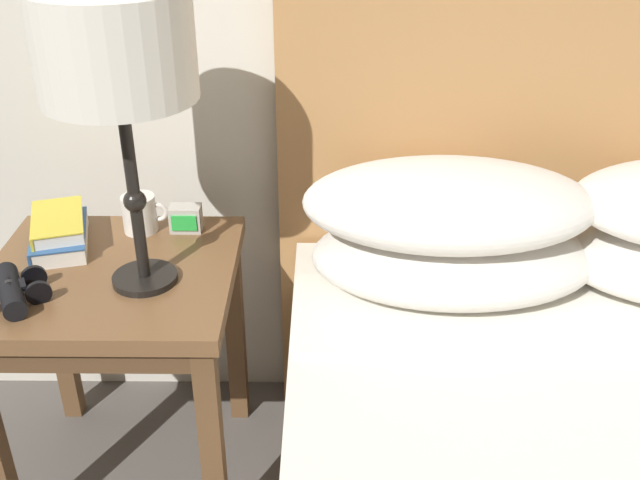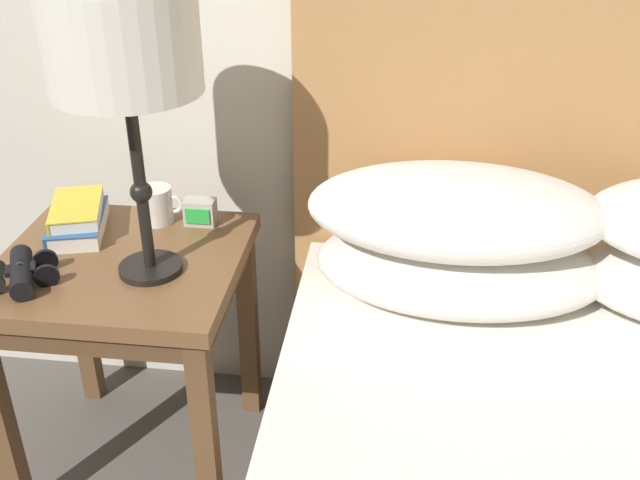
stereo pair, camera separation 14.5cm
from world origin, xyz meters
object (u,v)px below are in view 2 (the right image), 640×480
at_px(book_on_nightstand, 77,224).
at_px(alarm_clock, 200,212).
at_px(nightstand, 124,292).
at_px(table_lamp, 123,47).
at_px(binoculars_pair, 22,272).
at_px(book_stacked_on_top, 76,209).
at_px(coffee_mug, 157,205).

relative_size(book_on_nightstand, alarm_clock, 3.27).
xyz_separation_m(nightstand, book_on_nightstand, (-0.13, 0.10, 0.11)).
xyz_separation_m(nightstand, table_lamp, (0.08, -0.04, 0.55)).
xyz_separation_m(binoculars_pair, alarm_clock, (0.29, 0.29, 0.01)).
xyz_separation_m(nightstand, binoculars_pair, (-0.16, -0.12, 0.11)).
height_order(table_lamp, book_on_nightstand, table_lamp).
relative_size(table_lamp, book_on_nightstand, 2.48).
bearing_deg(binoculars_pair, book_stacked_on_top, 84.77).
distance_m(book_on_nightstand, coffee_mug, 0.18).
bearing_deg(book_stacked_on_top, table_lamp, -34.76).
bearing_deg(book_stacked_on_top, binoculars_pair, -95.23).
distance_m(book_stacked_on_top, coffee_mug, 0.18).
bearing_deg(table_lamp, alarm_clock, 77.58).
bearing_deg(coffee_mug, table_lamp, -76.14).
distance_m(nightstand, coffee_mug, 0.22).
xyz_separation_m(binoculars_pair, coffee_mug, (0.19, 0.29, 0.02)).
distance_m(nightstand, binoculars_pair, 0.22).
bearing_deg(nightstand, book_stacked_on_top, 140.96).
bearing_deg(book_on_nightstand, book_stacked_on_top, 101.59).
bearing_deg(book_stacked_on_top, book_on_nightstand, -78.41).
bearing_deg(nightstand, book_on_nightstand, 142.48).
xyz_separation_m(table_lamp, book_stacked_on_top, (-0.22, 0.15, -0.41)).
xyz_separation_m(table_lamp, alarm_clock, (0.05, 0.22, -0.43)).
height_order(table_lamp, book_stacked_on_top, table_lamp).
bearing_deg(nightstand, binoculars_pair, -143.50).
bearing_deg(alarm_clock, nightstand, -127.06).
xyz_separation_m(table_lamp, binoculars_pair, (-0.24, -0.07, -0.44)).
height_order(table_lamp, coffee_mug, table_lamp).
xyz_separation_m(book_on_nightstand, coffee_mug, (0.16, 0.07, 0.02)).
height_order(coffee_mug, alarm_clock, coffee_mug).
distance_m(nightstand, book_stacked_on_top, 0.22).
relative_size(book_on_nightstand, book_stacked_on_top, 1.08).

